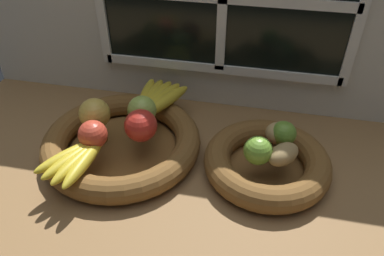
# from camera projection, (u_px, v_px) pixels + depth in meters

# --- Properties ---
(ground_plane) EXTENTS (1.40, 0.90, 0.03)m
(ground_plane) POSITION_uv_depth(u_px,v_px,m) (199.00, 175.00, 0.87)
(ground_plane) COLOR olive
(back_wall) EXTENTS (1.40, 0.05, 0.55)m
(back_wall) POSITION_uv_depth(u_px,v_px,m) (224.00, 8.00, 0.92)
(back_wall) COLOR silver
(back_wall) RESTS_ON ground_plane
(fruit_bowl_left) EXTENTS (0.38, 0.38, 0.06)m
(fruit_bowl_left) POSITION_uv_depth(u_px,v_px,m) (122.00, 142.00, 0.90)
(fruit_bowl_left) COLOR brown
(fruit_bowl_left) RESTS_ON ground_plane
(fruit_bowl_right) EXTENTS (0.29, 0.29, 0.06)m
(fruit_bowl_right) POSITION_uv_depth(u_px,v_px,m) (267.00, 162.00, 0.84)
(fruit_bowl_right) COLOR brown
(fruit_bowl_right) RESTS_ON ground_plane
(apple_red_right) EXTENTS (0.08, 0.08, 0.08)m
(apple_red_right) POSITION_uv_depth(u_px,v_px,m) (141.00, 126.00, 0.84)
(apple_red_right) COLOR red
(apple_red_right) RESTS_ON fruit_bowl_left
(apple_golden_left) EXTENTS (0.07, 0.07, 0.07)m
(apple_golden_left) POSITION_uv_depth(u_px,v_px,m) (95.00, 114.00, 0.88)
(apple_golden_left) COLOR gold
(apple_golden_left) RESTS_ON fruit_bowl_left
(apple_red_front) EXTENTS (0.07, 0.07, 0.07)m
(apple_red_front) POSITION_uv_depth(u_px,v_px,m) (93.00, 135.00, 0.82)
(apple_red_front) COLOR #CC422D
(apple_red_front) RESTS_ON fruit_bowl_left
(apple_green_back) EXTENTS (0.07, 0.07, 0.07)m
(apple_green_back) POSITION_uv_depth(u_px,v_px,m) (142.00, 110.00, 0.89)
(apple_green_back) COLOR #99B74C
(apple_green_back) RESTS_ON fruit_bowl_left
(banana_bunch_front) EXTENTS (0.12, 0.18, 0.03)m
(banana_bunch_front) POSITION_uv_depth(u_px,v_px,m) (77.00, 158.00, 0.79)
(banana_bunch_front) COLOR gold
(banana_bunch_front) RESTS_ON fruit_bowl_left
(banana_bunch_back) EXTENTS (0.13, 0.20, 0.03)m
(banana_bunch_back) POSITION_uv_depth(u_px,v_px,m) (155.00, 100.00, 0.96)
(banana_bunch_back) COLOR gold
(banana_bunch_back) RESTS_ON fruit_bowl_left
(potato_back) EXTENTS (0.06, 0.06, 0.05)m
(potato_back) POSITION_uv_depth(u_px,v_px,m) (279.00, 133.00, 0.84)
(potato_back) COLOR tan
(potato_back) RESTS_ON fruit_bowl_right
(potato_small) EXTENTS (0.09, 0.09, 0.04)m
(potato_small) POSITION_uv_depth(u_px,v_px,m) (283.00, 155.00, 0.78)
(potato_small) COLOR #A38451
(potato_small) RESTS_ON fruit_bowl_right
(lime_near) EXTENTS (0.06, 0.06, 0.06)m
(lime_near) POSITION_uv_depth(u_px,v_px,m) (258.00, 150.00, 0.78)
(lime_near) COLOR #6B9E33
(lime_near) RESTS_ON fruit_bowl_right
(lime_far) EXTENTS (0.06, 0.06, 0.06)m
(lime_far) POSITION_uv_depth(u_px,v_px,m) (283.00, 134.00, 0.83)
(lime_far) COLOR olive
(lime_far) RESTS_ON fruit_bowl_right
(chili_pepper) EXTENTS (0.12, 0.04, 0.02)m
(chili_pepper) POSITION_uv_depth(u_px,v_px,m) (274.00, 150.00, 0.81)
(chili_pepper) COLOR red
(chili_pepper) RESTS_ON fruit_bowl_right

